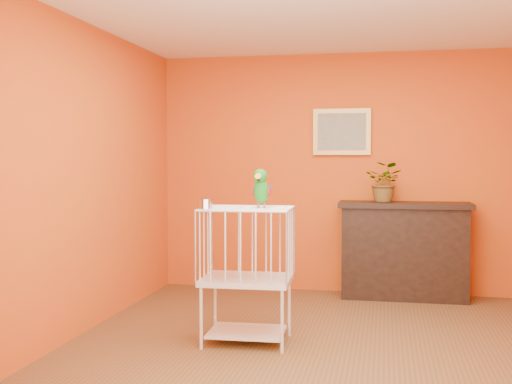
# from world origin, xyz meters

# --- Properties ---
(ground) EXTENTS (4.50, 4.50, 0.00)m
(ground) POSITION_xyz_m (0.00, 0.00, 0.00)
(ground) COLOR brown
(ground) RESTS_ON ground
(room_shell) EXTENTS (4.50, 4.50, 4.50)m
(room_shell) POSITION_xyz_m (0.00, 0.00, 1.58)
(room_shell) COLOR #CD4313
(room_shell) RESTS_ON ground
(console_cabinet) EXTENTS (1.35, 0.49, 1.01)m
(console_cabinet) POSITION_xyz_m (0.67, 2.01, 0.50)
(console_cabinet) COLOR black
(console_cabinet) RESTS_ON ground
(potted_plant) EXTENTS (0.50, 0.52, 0.33)m
(potted_plant) POSITION_xyz_m (0.47, 2.00, 1.17)
(potted_plant) COLOR #26722D
(potted_plant) RESTS_ON console_cabinet
(framed_picture) EXTENTS (0.62, 0.04, 0.50)m
(framed_picture) POSITION_xyz_m (0.00, 2.22, 1.75)
(framed_picture) COLOR #B88D41
(framed_picture) RESTS_ON room_shell
(birdcage) EXTENTS (0.71, 0.56, 1.07)m
(birdcage) POSITION_xyz_m (-0.60, 0.12, 0.56)
(birdcage) COLOR silver
(birdcage) RESTS_ON ground
(feed_cup) EXTENTS (0.10, 0.10, 0.07)m
(feed_cup) POSITION_xyz_m (-0.88, -0.08, 1.11)
(feed_cup) COLOR silver
(feed_cup) RESTS_ON birdcage
(parrot) EXTENTS (0.15, 0.28, 0.31)m
(parrot) POSITION_xyz_m (-0.49, 0.16, 1.23)
(parrot) COLOR #59544C
(parrot) RESTS_ON birdcage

